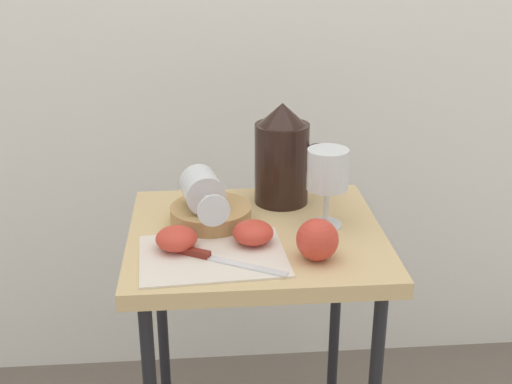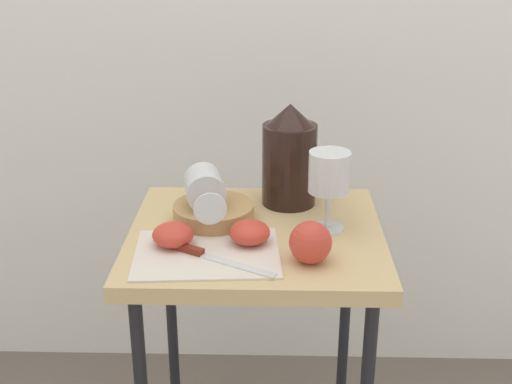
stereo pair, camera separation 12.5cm
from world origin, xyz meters
TOP-DOWN VIEW (x-y plane):
  - table at (0.00, 0.00)m, footprint 0.48×0.44m
  - linen_napkin at (-0.08, -0.10)m, footprint 0.27×0.21m
  - basket_tray at (-0.08, 0.04)m, footprint 0.16×0.16m
  - pitcher at (0.07, 0.14)m, footprint 0.16×0.11m
  - wine_glass_upright at (0.14, 0.01)m, footprint 0.08×0.08m
  - wine_glass_tipped_near at (-0.10, 0.03)m, footprint 0.09×0.16m
  - apple_half_left at (-0.15, -0.07)m, footprint 0.07×0.07m
  - apple_half_right at (-0.01, -0.06)m, footprint 0.07×0.07m
  - apple_whole at (0.10, -0.12)m, footprint 0.07×0.07m
  - knife at (-0.09, -0.11)m, footprint 0.21×0.13m

SIDE VIEW (x-z plane):
  - table at x=0.00m, z-range 0.26..0.94m
  - linen_napkin at x=-0.08m, z-range 0.68..0.68m
  - knife at x=-0.09m, z-range 0.68..0.69m
  - basket_tray at x=-0.08m, z-range 0.68..0.71m
  - apple_half_left at x=-0.15m, z-range 0.68..0.72m
  - apple_half_right at x=-0.01m, z-range 0.68..0.72m
  - apple_whole at x=0.10m, z-range 0.68..0.75m
  - wine_glass_tipped_near at x=-0.10m, z-range 0.71..0.79m
  - pitcher at x=0.07m, z-range 0.66..0.87m
  - wine_glass_upright at x=0.14m, z-range 0.71..0.86m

